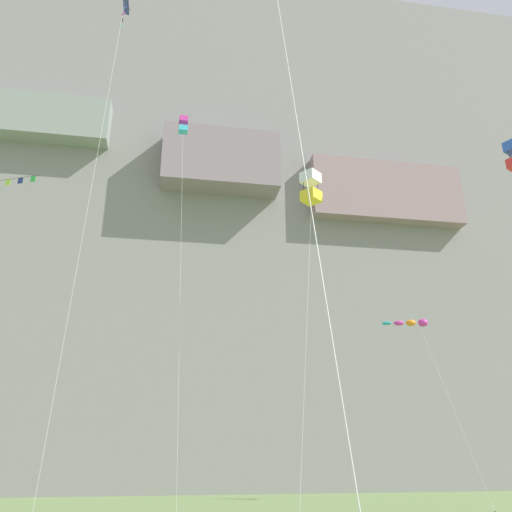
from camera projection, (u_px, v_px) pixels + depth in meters
name	position (u px, v px, depth m)	size (l,w,h in m)	color
cliff_face	(209.00, 235.00, 65.49)	(180.00, 29.59, 58.31)	gray
kite_box_upper_right	(183.00, 127.00, 38.19)	(1.13, 6.15, 26.78)	#CC3399
kite_windsock_mid_left	(412.00, 323.00, 39.34)	(3.66, 5.86, 12.91)	#CC3399
kite_diamond_upper_left	(124.00, 9.00, 26.98)	(1.10, 3.05, 27.03)	navy
kite_banner_mid_right	(3.00, 198.00, 38.94)	(5.12, 3.89, 23.06)	black
kite_box_front_field	(311.00, 188.00, 29.60)	(3.13, 5.42, 18.59)	white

